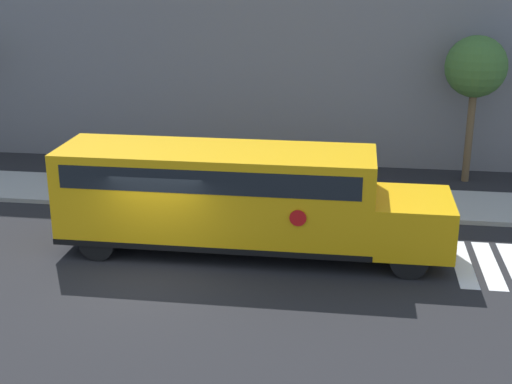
% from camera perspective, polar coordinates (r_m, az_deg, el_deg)
% --- Properties ---
extents(ground_plane, '(60.00, 60.00, 0.00)m').
position_cam_1_polar(ground_plane, '(19.05, -8.33, -6.72)').
color(ground_plane, black).
extents(sidewalk_strip, '(44.00, 3.00, 0.15)m').
position_cam_1_polar(sidewalk_strip, '(24.86, -4.23, -0.22)').
color(sidewalk_strip, '#9E9E99').
rests_on(sidewalk_strip, ground).
extents(building_backdrop, '(32.00, 4.00, 10.61)m').
position_cam_1_polar(building_backdrop, '(30.04, -1.82, 13.32)').
color(building_backdrop, slate).
rests_on(building_backdrop, ground).
extents(school_bus, '(10.80, 2.57, 2.98)m').
position_cam_1_polar(school_bus, '(19.78, -1.75, -0.20)').
color(school_bus, '#EAA80F').
rests_on(school_bus, ground).
extents(tree_far_sidewalk, '(2.19, 2.19, 5.34)m').
position_cam_1_polar(tree_far_sidewalk, '(26.76, 17.18, 9.45)').
color(tree_far_sidewalk, brown).
rests_on(tree_far_sidewalk, ground).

